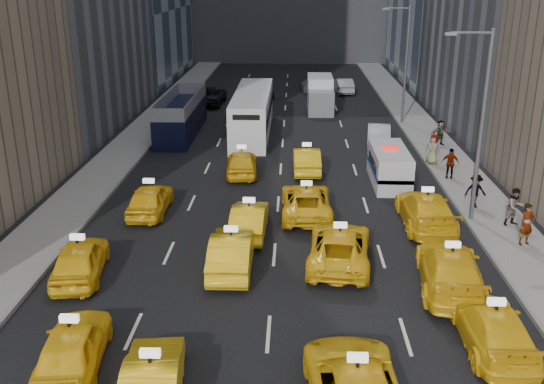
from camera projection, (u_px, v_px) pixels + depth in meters
The scene contains 35 objects.
ground at pixel (266, 371), 18.10m from camera, with size 160.00×160.00×0.00m, color black.
sidewalk_west at pixel (131, 144), 41.94m from camera, with size 3.00×90.00×0.15m, color gray.
sidewalk_east at pixel (436, 147), 41.22m from camera, with size 3.00×90.00×0.15m, color gray.
curb_west at pixel (152, 144), 41.88m from camera, with size 0.15×90.00×0.18m, color slate.
curb_east at pixel (415, 147), 41.27m from camera, with size 0.15×90.00×0.18m, color slate.
streetlight_near at pixel (480, 121), 27.41m from camera, with size 2.15×0.22×9.00m.
streetlight_far at pixel (405, 61), 46.21m from camera, with size 2.15×0.22×9.00m.
taxi_4 at pixel (73, 346), 18.02m from camera, with size 1.75×4.35×1.48m, color yellow.
taxi_5 at pixel (152, 382), 16.47m from camera, with size 1.52×4.35×1.43m, color yellow.
taxi_7 at pixel (493, 327), 19.06m from camera, with size 1.96×4.82×1.40m, color yellow.
taxi_8 at pixel (80, 260), 23.49m from camera, with size 1.75×4.36×1.48m, color yellow.
taxi_9 at pixel (232, 251), 24.13m from camera, with size 1.62×4.65×1.53m, color yellow.
taxi_10 at pixel (339, 247), 24.65m from camera, with size 2.43×5.26×1.46m, color yellow.
taxi_11 at pixel (450, 269), 22.62m from camera, with size 2.23×5.48×1.59m, color yellow.
taxi_12 at pixel (150, 199), 29.83m from camera, with size 1.74×4.32×1.47m, color yellow.
taxi_13 at pixel (249, 219), 27.45m from camera, with size 1.51×4.32×1.42m, color yellow.
taxi_14 at pixel (306, 201), 29.62m from camera, with size 2.37×5.14×1.43m, color yellow.
taxi_15 at pixel (426, 210), 28.29m from camera, with size 2.24×5.52×1.60m, color yellow.
taxi_16 at pixel (242, 162), 35.61m from camera, with size 1.75×4.35×1.48m, color yellow.
taxi_17 at pixel (306, 160), 36.16m from camera, with size 1.55×4.44×1.46m, color yellow.
nypd_van at pixel (389, 167), 34.09m from camera, with size 2.34×5.11×2.13m.
double_decker at pixel (181, 115), 44.49m from camera, with size 2.45×10.07×2.92m.
city_bus at pixel (253, 113), 44.65m from camera, with size 2.68×12.08×3.11m.
box_truck at pixel (320, 94), 52.43m from camera, with size 2.39×6.27×2.83m.
misc_car_0 at pixel (379, 133), 42.31m from camera, with size 1.53×4.38×1.44m, color #B6BBBF.
misc_car_1 at pixel (209, 95), 54.95m from camera, with size 2.68×5.80×1.61m, color black.
misc_car_2 at pixel (312, 85), 60.51m from camera, with size 1.98×4.86×1.41m, color slate.
misc_car_3 at pixel (265, 90), 58.36m from camera, with size 1.57×3.90×1.33m, color black.
misc_car_4 at pixel (344, 86), 60.21m from camera, with size 1.56×4.47×1.47m, color #989BA0.
pedestrian_0 at pixel (527, 224), 25.93m from camera, with size 0.68×0.45×1.87m, color gray.
pedestrian_1 at pixel (515, 207), 27.96m from camera, with size 0.88×0.48×1.80m, color gray.
pedestrian_2 at pixel (475, 191), 30.13m from camera, with size 1.11×0.46×1.72m, color gray.
pedestrian_3 at pixel (450, 163), 34.53m from camera, with size 1.02×0.47×1.75m, color gray.
pedestrian_4 at pixel (433, 149), 37.09m from camera, with size 0.91×0.50×1.86m, color gray.
pedestrian_5 at pixel (440, 133), 41.26m from camera, with size 1.58×0.46×1.71m, color gray.
Camera 1 is at (0.74, -15.20, 11.18)m, focal length 40.00 mm.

